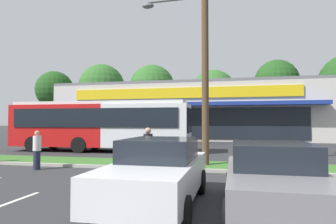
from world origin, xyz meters
The scene contains 15 objects.
grass_median centered at (0.00, 14.00, 0.06)m, with size 56.00×2.20×0.12m, color #386B28.
curb_lip centered at (0.00, 12.78, 0.06)m, with size 56.00×0.24×0.12m, color #99968C.
storefront_building centered at (0.56, 35.46, 3.09)m, with size 28.69×12.25×6.18m.
tree_far_left centered at (-22.30, 42.85, 7.05)m, with size 5.94×5.94×10.04m.
tree_left centered at (-14.21, 43.09, 7.34)m, with size 7.02×7.02×10.86m.
tree_mid_left centered at (-6.71, 45.25, 7.27)m, with size 7.15×7.15×10.86m.
tree_mid centered at (2.90, 44.64, 6.20)m, with size 6.73×6.73×9.57m.
tree_mid_right centered at (11.91, 45.86, 7.74)m, with size 6.29×6.29×10.91m.
utility_pole centered at (4.40, 13.92, 5.48)m, with size 3.03×2.40×10.27m.
city_bus centered at (-2.83, 19.09, 1.77)m, with size 11.87×2.93×3.25m.
car_0 centered at (-10.29, 25.39, 0.76)m, with size 4.50×1.99×1.45m.
car_2 centered at (3.98, 8.03, 0.79)m, with size 1.92×4.48×1.55m.
car_4 centered at (6.52, 7.88, 0.76)m, with size 2.01×4.22×1.49m.
pedestrian_by_pole centered at (2.58, 11.90, 0.87)m, with size 0.35×0.35×1.73m.
pedestrian_mid centered at (-2.13, 11.85, 0.80)m, with size 0.32×0.32×1.58m.
Camera 1 is at (5.70, 1.40, 1.96)m, focal length 31.11 mm.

